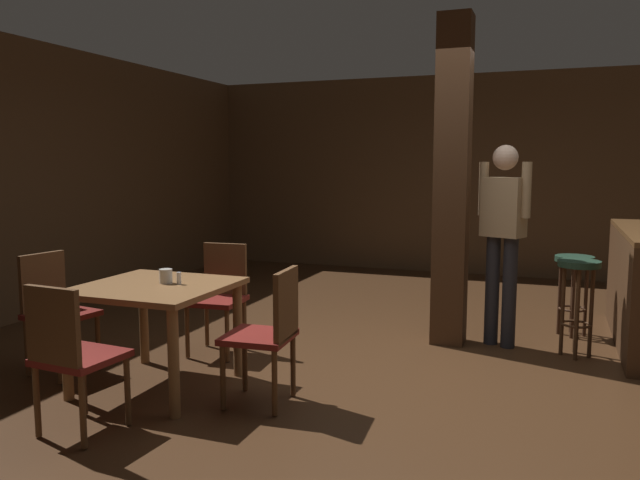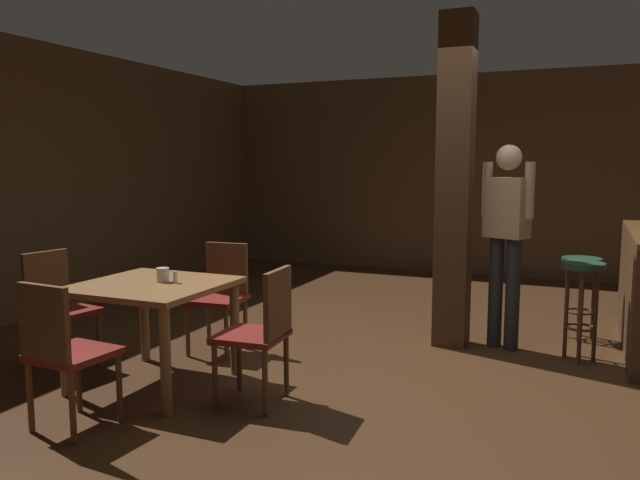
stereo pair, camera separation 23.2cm
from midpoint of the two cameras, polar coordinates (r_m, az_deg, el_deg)
The scene contains 13 objects.
ground_plane at distance 4.86m, azimuth 6.60°, elevation -11.84°, with size 10.80×10.80×0.00m, color #422816.
wall_back at distance 9.04m, azimuth 13.70°, elevation 5.77°, with size 8.00×0.10×2.80m, color brown.
pillar at distance 5.44m, azimuth 10.79°, elevation 5.14°, with size 0.28×0.28×2.80m, color #422816.
dining_table at distance 4.52m, azimuth -16.23°, elevation -5.39°, with size 0.97×0.97×0.74m.
chair_south at distance 3.90m, azimuth -23.46°, elevation -9.35°, with size 0.45×0.45×0.89m.
chair_north at distance 5.27m, azimuth -10.40°, elevation -4.71°, with size 0.45×0.45×0.89m.
chair_west at distance 5.13m, azimuth -24.34°, elevation -5.54°, with size 0.48×0.48×0.89m.
chair_east at distance 4.07m, azimuth -6.29°, elevation -8.11°, with size 0.45×0.45×0.89m.
napkin_cup at distance 4.51m, azimuth -15.35°, elevation -3.21°, with size 0.09×0.09×0.10m, color beige.
salt_shaker at distance 4.45m, azimuth -14.24°, elevation -3.41°, with size 0.03×0.03×0.08m, color silver.
standing_person at distance 5.47m, azimuth 15.22°, elevation 0.85°, with size 0.46×0.32×1.72m.
bar_stool_near at distance 5.41m, azimuth 21.40°, elevation -3.94°, with size 0.33×0.33×0.79m.
bar_stool_mid at distance 6.07m, azimuth 21.18°, elevation -3.11°, with size 0.34×0.34×0.73m.
Camera 1 is at (0.99, -4.51, 1.57)m, focal length 35.00 mm.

